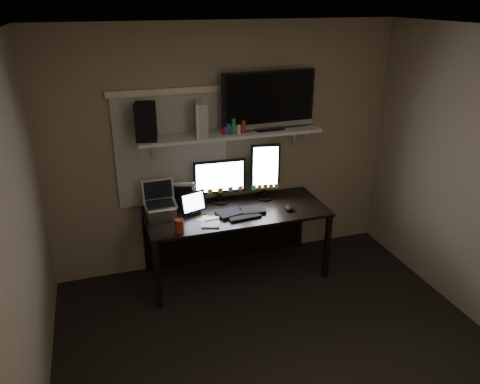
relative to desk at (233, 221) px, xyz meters
name	(u,v)px	position (x,y,z in m)	size (l,w,h in m)	color
floor	(290,367)	(0.00, -1.55, -0.55)	(3.60, 3.60, 0.00)	black
ceiling	(308,34)	(0.00, -1.55, 1.95)	(3.60, 3.60, 0.00)	silver
back_wall	(225,150)	(0.00, 0.25, 0.70)	(3.60, 3.60, 0.00)	#7D705A
left_wall	(12,270)	(-1.80, -1.55, 0.70)	(3.60, 3.60, 0.00)	#7D705A
window_blinds	(172,150)	(-0.55, 0.24, 0.75)	(1.10, 0.02, 1.10)	#B2AC9F
desk	(233,221)	(0.00, 0.00, 0.00)	(1.80, 0.75, 0.73)	black
wall_shelf	(230,134)	(0.00, 0.08, 0.91)	(1.80, 0.35, 0.03)	beige
monitor_landscape	(220,181)	(-0.10, 0.12, 0.41)	(0.53, 0.06, 0.47)	black
monitor_portrait	(265,172)	(0.37, 0.06, 0.48)	(0.30, 0.06, 0.61)	black
keyboard	(241,212)	(0.02, -0.20, 0.19)	(0.49, 0.19, 0.03)	black
mouse	(289,208)	(0.50, -0.27, 0.20)	(0.07, 0.12, 0.04)	black
notepad	(211,222)	(-0.31, -0.31, 0.18)	(0.17, 0.23, 0.01)	white
tablet	(193,203)	(-0.42, -0.07, 0.29)	(0.27, 0.11, 0.23)	black
file_sorter	(183,196)	(-0.49, 0.10, 0.31)	(0.20, 0.09, 0.26)	black
laptop	(160,201)	(-0.74, -0.05, 0.35)	(0.30, 0.25, 0.34)	#A9A9AE
cup	(179,226)	(-0.62, -0.40, 0.24)	(0.08, 0.08, 0.12)	maroon
sticky_notes	(215,219)	(-0.25, -0.24, 0.18)	(0.30, 0.22, 0.00)	gold
tv	(269,101)	(0.39, 0.07, 1.21)	(0.95, 0.17, 0.57)	black
game_console	(200,119)	(-0.30, 0.05, 1.08)	(0.08, 0.27, 0.32)	beige
speaker	(146,122)	(-0.80, 0.07, 1.10)	(0.18, 0.23, 0.34)	black
bottles	(234,126)	(0.02, 0.01, 1.00)	(0.24, 0.05, 0.15)	#A50F0C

